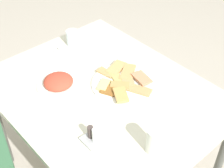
# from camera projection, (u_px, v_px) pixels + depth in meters

# --- Properties ---
(dining_table) EXTENTS (1.17, 0.94, 0.74)m
(dining_table) POSITION_uv_depth(u_px,v_px,m) (104.00, 102.00, 1.73)
(dining_table) COLOR silver
(dining_table) RESTS_ON ground_plane
(pide_platter) EXTENTS (0.35, 0.34, 0.04)m
(pide_platter) POSITION_uv_depth(u_px,v_px,m) (123.00, 82.00, 1.72)
(pide_platter) COLOR white
(pide_platter) RESTS_ON dining_table
(salad_plate_greens) EXTENTS (0.23, 0.23, 0.07)m
(salad_plate_greens) POSITION_uv_depth(u_px,v_px,m) (58.00, 82.00, 1.70)
(salad_plate_greens) COLOR white
(salad_plate_greens) RESTS_ON dining_table
(soda_can) EXTENTS (0.09, 0.09, 0.12)m
(soda_can) POSITION_uv_depth(u_px,v_px,m) (154.00, 141.00, 1.36)
(soda_can) COLOR silver
(soda_can) RESTS_ON dining_table
(drinking_glass) EXTENTS (0.07, 0.07, 0.09)m
(drinking_glass) POSITION_uv_depth(u_px,v_px,m) (72.00, 38.00, 1.99)
(drinking_glass) COLOR silver
(drinking_glass) RESTS_ON dining_table
(paper_napkin) EXTENTS (0.15, 0.15, 0.00)m
(paper_napkin) POSITION_uv_depth(u_px,v_px,m) (63.00, 57.00, 1.92)
(paper_napkin) COLOR white
(paper_napkin) RESTS_ON dining_table
(fork) EXTENTS (0.20, 0.05, 0.00)m
(fork) POSITION_uv_depth(u_px,v_px,m) (65.00, 55.00, 1.92)
(fork) COLOR silver
(fork) RESTS_ON paper_napkin
(spoon) EXTENTS (0.17, 0.05, 0.00)m
(spoon) POSITION_uv_depth(u_px,v_px,m) (60.00, 57.00, 1.90)
(spoon) COLOR silver
(spoon) RESTS_ON paper_napkin
(condiment_caddy) EXTENTS (0.09, 0.09, 0.08)m
(condiment_caddy) POSITION_uv_depth(u_px,v_px,m) (93.00, 137.00, 1.42)
(condiment_caddy) COLOR #B2B2B7
(condiment_caddy) RESTS_ON dining_table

